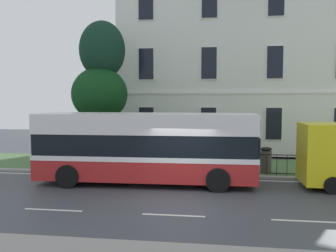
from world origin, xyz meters
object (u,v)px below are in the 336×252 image
Objects in this scene: georgian_townhouse at (238,47)px; evergreen_tree at (101,104)px; single_decker_bus at (146,147)px; litter_bin at (266,160)px.

georgian_townhouse reaches higher than evergreen_tree.
single_decker_bus is at bearing -110.13° from georgian_townhouse.
litter_bin is at bearing -13.51° from evergreen_tree.
georgian_townhouse is 14.00m from single_decker_bus.
litter_bin is (0.96, -9.36, -6.64)m from georgian_townhouse.
evergreen_tree reaches higher than single_decker_bus.
georgian_townhouse is 1.70× the size of single_decker_bus.
single_decker_bus reaches higher than litter_bin.
georgian_townhouse is 13.08× the size of litter_bin.
georgian_townhouse is at bearing 42.21° from evergreen_tree.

